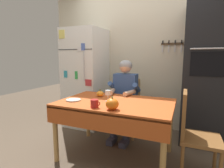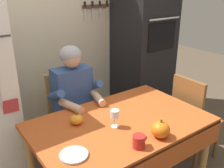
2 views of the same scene
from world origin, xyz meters
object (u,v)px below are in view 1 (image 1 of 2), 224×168
(pumpkin_medium, at_px, (100,94))
(wall_oven, at_px, (205,74))
(refrigerator, at_px, (86,78))
(wine_glass, at_px, (108,93))
(chair_right_side, at_px, (193,131))
(pumpkin_large, at_px, (112,104))
(serving_tray, at_px, (73,100))
(chair_behind_person, at_px, (128,104))
(dining_table, at_px, (115,108))
(seated_person, at_px, (124,93))
(coffee_mug, at_px, (95,104))

(pumpkin_medium, bearing_deg, wall_oven, 28.38)
(refrigerator, bearing_deg, wine_glass, -46.31)
(chair_right_side, xyz_separation_m, pumpkin_large, (-0.80, -0.32, 0.29))
(serving_tray, bearing_deg, chair_behind_person, 65.63)
(wine_glass, relative_size, pumpkin_medium, 1.38)
(wall_oven, distance_m, wine_glass, 1.49)
(dining_table, distance_m, pumpkin_medium, 0.38)
(seated_person, xyz_separation_m, wine_glass, (-0.00, -0.62, 0.11))
(chair_right_side, bearing_deg, pumpkin_medium, 170.71)
(dining_table, relative_size, serving_tray, 7.45)
(chair_right_side, height_order, pumpkin_medium, chair_right_side)
(refrigerator, distance_m, chair_behind_person, 0.95)
(seated_person, relative_size, coffee_mug, 10.84)
(chair_behind_person, height_order, pumpkin_large, chair_behind_person)
(dining_table, height_order, chair_right_side, chair_right_side)
(coffee_mug, height_order, pumpkin_large, pumpkin_large)
(chair_behind_person, relative_size, coffee_mug, 8.10)
(chair_behind_person, xyz_separation_m, wine_glass, (-0.00, -0.81, 0.33))
(wine_glass, distance_m, pumpkin_large, 0.36)
(coffee_mug, xyz_separation_m, pumpkin_large, (0.21, 0.00, 0.01))
(chair_right_side, bearing_deg, refrigerator, 154.34)
(refrigerator, relative_size, seated_person, 1.45)
(refrigerator, height_order, coffee_mug, refrigerator)
(chair_right_side, distance_m, coffee_mug, 1.10)
(wall_oven, bearing_deg, refrigerator, -178.86)
(dining_table, height_order, serving_tray, serving_tray)
(wine_glass, bearing_deg, seated_person, 89.76)
(chair_behind_person, distance_m, chair_right_side, 1.27)
(pumpkin_medium, bearing_deg, refrigerator, 133.03)
(chair_behind_person, bearing_deg, refrigerator, 174.03)
(refrigerator, bearing_deg, coffee_mug, -55.25)
(chair_right_side, bearing_deg, serving_tray, -174.11)
(refrigerator, distance_m, pumpkin_large, 1.60)
(wall_oven, xyz_separation_m, chair_behind_person, (-1.14, -0.13, -0.54))
(refrigerator, bearing_deg, dining_table, -42.91)
(seated_person, bearing_deg, chair_right_side, -31.72)
(refrigerator, distance_m, wine_glass, 1.25)
(wall_oven, height_order, chair_right_side, wall_oven)
(chair_right_side, relative_size, pumpkin_medium, 8.98)
(serving_tray, bearing_deg, dining_table, 16.46)
(coffee_mug, relative_size, pumpkin_large, 0.81)
(chair_behind_person, distance_m, pumpkin_medium, 0.69)
(seated_person, xyz_separation_m, pumpkin_large, (0.18, -0.92, 0.06))
(wall_oven, bearing_deg, chair_behind_person, -173.46)
(refrigerator, relative_size, dining_table, 1.29)
(refrigerator, distance_m, wall_oven, 2.01)
(pumpkin_large, bearing_deg, seated_person, 101.13)
(wine_glass, bearing_deg, pumpkin_large, -58.59)
(coffee_mug, bearing_deg, wall_oven, 47.07)
(wall_oven, bearing_deg, pumpkin_large, -127.48)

